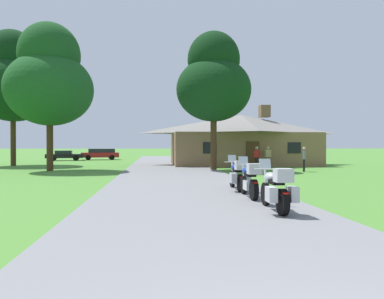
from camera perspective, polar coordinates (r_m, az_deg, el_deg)
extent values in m
plane|color=#4C8433|center=(21.72, -3.02, -3.99)|extent=(500.00, 500.00, 0.00)
cube|color=slate|center=(19.73, -2.71, -4.35)|extent=(6.40, 80.00, 0.06)
cylinder|color=black|center=(10.09, 11.78, -7.04)|extent=(0.13, 0.64, 0.64)
cylinder|color=black|center=(8.73, 14.41, -8.23)|extent=(0.18, 0.64, 0.64)
cube|color=silver|center=(9.38, 13.04, -7.24)|extent=(0.28, 0.57, 0.30)
ellipsoid|color=#B2B5BC|center=(9.58, 12.58, -4.37)|extent=(0.32, 0.53, 0.26)
cube|color=black|center=(9.15, 13.41, -5.17)|extent=(0.30, 0.53, 0.10)
cylinder|color=silver|center=(9.98, 11.85, -3.08)|extent=(0.66, 0.05, 0.03)
cylinder|color=silver|center=(10.05, 11.79, -5.00)|extent=(0.07, 0.24, 0.73)
cube|color=#B2BCC6|center=(10.07, 11.70, -2.25)|extent=(0.32, 0.12, 0.27)
sphere|color=silver|center=(9.99, 11.85, -3.88)|extent=(0.11, 0.11, 0.11)
cube|color=#B7B7BC|center=(8.61, 14.53, -4.06)|extent=(0.41, 0.37, 0.32)
cube|color=red|center=(8.49, 14.89, -6.94)|extent=(0.14, 0.03, 0.06)
cylinder|color=silver|center=(9.09, 14.60, -8.52)|extent=(0.09, 0.55, 0.07)
cube|color=#B7B7BC|center=(8.67, 12.67, -7.08)|extent=(0.21, 0.41, 0.36)
cube|color=#B7B7BC|center=(8.83, 15.92, -6.94)|extent=(0.21, 0.41, 0.36)
cylinder|color=black|center=(12.36, 8.33, -5.64)|extent=(0.13, 0.64, 0.64)
cylinder|color=black|center=(10.97, 9.96, -6.42)|extent=(0.18, 0.64, 0.64)
cube|color=silver|center=(11.64, 9.12, -5.73)|extent=(0.28, 0.57, 0.30)
ellipsoid|color=#1E3899|center=(11.85, 8.83, -3.43)|extent=(0.32, 0.53, 0.26)
cube|color=black|center=(11.41, 9.35, -4.04)|extent=(0.30, 0.53, 0.10)
cylinder|color=silver|center=(12.27, 8.37, -2.41)|extent=(0.66, 0.05, 0.03)
cylinder|color=silver|center=(12.33, 8.33, -3.97)|extent=(0.07, 0.24, 0.73)
cube|color=#B2BCC6|center=(12.36, 8.27, -1.73)|extent=(0.32, 0.12, 0.27)
sphere|color=silver|center=(12.28, 8.37, -3.06)|extent=(0.11, 0.11, 0.11)
cube|color=#B7B7BC|center=(10.86, 10.03, -3.10)|extent=(0.41, 0.37, 0.32)
cube|color=red|center=(10.73, 10.25, -5.38)|extent=(0.14, 0.03, 0.06)
cylinder|color=silver|center=(11.32, 10.25, -6.72)|extent=(0.09, 0.55, 0.07)
cylinder|color=black|center=(14.31, 6.52, -4.80)|extent=(0.12, 0.64, 0.64)
cylinder|color=black|center=(12.91, 7.85, -5.38)|extent=(0.16, 0.64, 0.64)
cube|color=silver|center=(13.58, 7.17, -4.83)|extent=(0.27, 0.56, 0.30)
ellipsoid|color=#1E3899|center=(13.80, 6.94, -2.87)|extent=(0.31, 0.52, 0.26)
cube|color=black|center=(13.36, 7.36, -3.37)|extent=(0.29, 0.52, 0.10)
cylinder|color=silver|center=(14.22, 6.56, -2.00)|extent=(0.66, 0.04, 0.03)
cylinder|color=silver|center=(14.28, 6.53, -3.36)|extent=(0.06, 0.24, 0.73)
cube|color=#B2BCC6|center=(14.32, 6.48, -1.43)|extent=(0.32, 0.11, 0.27)
sphere|color=silver|center=(14.23, 6.56, -2.57)|extent=(0.11, 0.11, 0.11)
cube|color=#B7B7BC|center=(12.81, 7.90, -2.55)|extent=(0.40, 0.37, 0.32)
cube|color=red|center=(12.68, 8.08, -4.47)|extent=(0.14, 0.03, 0.06)
cylinder|color=silver|center=(13.26, 8.12, -5.65)|extent=(0.08, 0.55, 0.07)
cube|color=#B7B7BC|center=(12.89, 6.67, -4.58)|extent=(0.21, 0.40, 0.36)
cube|color=#B7B7BC|center=(13.00, 8.92, -4.54)|extent=(0.21, 0.40, 0.36)
cube|color=brown|center=(32.85, 7.87, 0.05)|extent=(12.52, 7.91, 2.88)
pyramid|color=gray|center=(32.91, 7.87, 4.06)|extent=(13.27, 8.38, 1.74)
cube|color=brown|center=(33.62, 11.62, 6.06)|extent=(0.90, 0.90, 1.10)
cube|color=#472D19|center=(29.01, 9.76, -0.79)|extent=(1.10, 0.08, 2.10)
cube|color=black|center=(28.24, 2.91, 0.27)|extent=(1.10, 0.06, 0.90)
cube|color=black|center=(30.15, 16.19, 0.26)|extent=(1.10, 0.06, 0.90)
cylinder|color=#75664C|center=(28.82, 12.31, -2.03)|extent=(0.14, 0.14, 0.86)
cylinder|color=#75664C|center=(28.78, 11.96, -2.03)|extent=(0.14, 0.14, 0.86)
cube|color=tan|center=(28.78, 12.14, -0.62)|extent=(0.38, 0.26, 0.56)
cylinder|color=tan|center=(28.83, 12.58, -0.66)|extent=(0.09, 0.09, 0.58)
cylinder|color=tan|center=(28.73, 11.69, -0.66)|extent=(0.09, 0.09, 0.58)
sphere|color=tan|center=(28.77, 12.14, 0.22)|extent=(0.21, 0.21, 0.21)
cylinder|color=#B2AD99|center=(28.77, 12.14, 0.41)|extent=(0.22, 0.22, 0.05)
cylinder|color=black|center=(27.39, 10.24, -2.16)|extent=(0.14, 0.14, 0.86)
cylinder|color=black|center=(27.33, 10.60, -2.17)|extent=(0.14, 0.14, 0.86)
cube|color=#A8231E|center=(27.33, 10.42, -0.68)|extent=(0.42, 0.39, 0.56)
cylinder|color=#A8231E|center=(27.42, 9.97, -0.71)|extent=(0.09, 0.09, 0.58)
cylinder|color=#A8231E|center=(27.26, 10.88, -0.72)|extent=(0.09, 0.09, 0.58)
sphere|color=tan|center=(27.33, 10.42, 0.20)|extent=(0.21, 0.21, 0.21)
cylinder|color=#B2AD99|center=(27.33, 10.42, 0.41)|extent=(0.22, 0.22, 0.05)
cylinder|color=black|center=(24.80, 17.61, -2.46)|extent=(0.14, 0.14, 0.86)
cylinder|color=black|center=(24.98, 17.62, -2.43)|extent=(0.14, 0.14, 0.86)
cube|color=gray|center=(24.86, 17.62, -0.81)|extent=(0.35, 0.42, 0.56)
cylinder|color=gray|center=(24.63, 17.61, -0.87)|extent=(0.09, 0.09, 0.58)
cylinder|color=gray|center=(25.09, 17.63, -0.84)|extent=(0.09, 0.09, 0.58)
sphere|color=tan|center=(24.86, 17.62, 0.16)|extent=(0.21, 0.21, 0.21)
cylinder|color=#422D19|center=(34.82, -26.89, 1.69)|extent=(0.44, 0.44, 4.90)
ellipsoid|color=#0F3314|center=(35.18, -26.92, 8.68)|extent=(6.68, 6.68, 5.68)
ellipsoid|color=black|center=(35.66, -26.93, 12.94)|extent=(4.68, 4.68, 5.01)
cylinder|color=#422D19|center=(26.33, -21.96, 1.15)|extent=(0.44, 0.44, 4.02)
ellipsoid|color=#194C1E|center=(26.62, -21.98, 9.00)|extent=(5.92, 5.92, 5.03)
ellipsoid|color=#16441B|center=(27.08, -22.00, 13.97)|extent=(4.14, 4.14, 4.44)
cylinder|color=#422D19|center=(25.02, 3.50, 1.48)|extent=(0.44, 0.44, 4.26)
ellipsoid|color=#0F3314|center=(25.34, 3.51, 9.60)|extent=(5.28, 5.28, 4.49)
ellipsoid|color=black|center=(25.76, 3.51, 14.25)|extent=(3.70, 3.70, 3.96)
cube|color=maroon|center=(46.05, -14.64, -0.85)|extent=(4.86, 2.67, 0.60)
cube|color=black|center=(46.05, -14.39, -0.18)|extent=(3.47, 2.20, 0.48)
cylinder|color=black|center=(45.18, -16.40, -1.26)|extent=(0.67, 0.34, 0.64)
cylinder|color=black|center=(46.87, -16.42, -1.20)|extent=(0.67, 0.34, 0.64)
cylinder|color=black|center=(45.30, -12.79, -1.25)|extent=(0.67, 0.34, 0.64)
cylinder|color=black|center=(46.99, -12.94, -1.19)|extent=(0.67, 0.34, 0.64)
cube|color=black|center=(44.80, -19.85, -0.99)|extent=(4.43, 2.46, 0.46)
cube|color=black|center=(44.79, -19.97, -0.43)|extent=(2.11, 1.89, 0.42)
cylinder|color=black|center=(44.09, -21.63, -1.32)|extent=(0.67, 0.31, 0.64)
cylinder|color=black|center=(45.77, -21.38, -1.25)|extent=(0.67, 0.31, 0.64)
cylinder|color=black|center=(43.86, -18.25, -1.32)|extent=(0.67, 0.31, 0.64)
cylinder|color=black|center=(45.55, -18.12, -1.25)|extent=(0.67, 0.31, 0.64)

